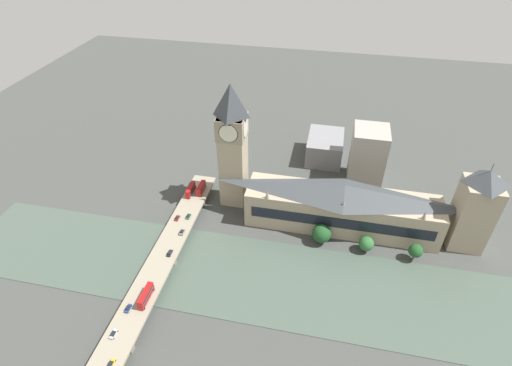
{
  "coord_description": "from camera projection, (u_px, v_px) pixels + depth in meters",
  "views": [
    {
      "loc": [
        -153.78,
        3.04,
        151.26
      ],
      "look_at": [
        18.06,
        39.57,
        18.82
      ],
      "focal_mm": 28.0,
      "sensor_mm": 36.0,
      "label": 1
    }
  ],
  "objects": [
    {
      "name": "ground_plane",
      "position": [
        322.0,
        241.0,
        210.66
      ],
      "size": [
        600.0,
        600.0,
        0.0
      ],
      "primitive_type": "plane",
      "color": "#424442"
    },
    {
      "name": "river_water",
      "position": [
        317.0,
        288.0,
        186.03
      ],
      "size": [
        50.85,
        360.0,
        0.3
      ],
      "primitive_type": "cube",
      "color": "#47564C",
      "rests_on": "ground_plane"
    },
    {
      "name": "parliament_hall",
      "position": [
        342.0,
        206.0,
        212.09
      ],
      "size": [
        22.65,
        101.65,
        27.63
      ],
      "color": "tan",
      "rests_on": "ground_plane"
    },
    {
      "name": "clock_tower",
      "position": [
        233.0,
        143.0,
        214.73
      ],
      "size": [
        15.1,
        15.1,
        73.2
      ],
      "color": "tan",
      "rests_on": "ground_plane"
    },
    {
      "name": "victoria_tower",
      "position": [
        474.0,
        209.0,
        196.03
      ],
      "size": [
        16.73,
        16.73,
        50.06
      ],
      "color": "tan",
      "rests_on": "ground_plane"
    },
    {
      "name": "road_bridge",
      "position": [
        164.0,
        256.0,
        195.94
      ],
      "size": [
        133.71,
        13.59,
        5.57
      ],
      "color": "gray",
      "rests_on": "ground_plane"
    },
    {
      "name": "double_decker_bus_lead",
      "position": [
        190.0,
        190.0,
        232.49
      ],
      "size": [
        11.43,
        2.53,
        4.81
      ],
      "color": "red",
      "rests_on": "road_bridge"
    },
    {
      "name": "double_decker_bus_mid",
      "position": [
        146.0,
        295.0,
        172.7
      ],
      "size": [
        11.97,
        2.6,
        5.05
      ],
      "color": "red",
      "rests_on": "road_bridge"
    },
    {
      "name": "double_decker_bus_rear",
      "position": [
        201.0,
        188.0,
        233.73
      ],
      "size": [
        10.26,
        2.6,
        5.01
      ],
      "color": "red",
      "rests_on": "road_bridge"
    },
    {
      "name": "car_northbound_lead",
      "position": [
        182.0,
        232.0,
        207.01
      ],
      "size": [
        4.27,
        1.91,
        1.52
      ],
      "color": "slate",
      "rests_on": "road_bridge"
    },
    {
      "name": "car_northbound_mid",
      "position": [
        188.0,
        216.0,
        216.85
      ],
      "size": [
        4.12,
        1.87,
        1.3
      ],
      "color": "#2D5638",
      "rests_on": "road_bridge"
    },
    {
      "name": "car_northbound_tail",
      "position": [
        177.0,
        218.0,
        215.77
      ],
      "size": [
        4.1,
        1.9,
        1.38
      ],
      "color": "maroon",
      "rests_on": "road_bridge"
    },
    {
      "name": "car_southbound_lead",
      "position": [
        128.0,
        308.0,
        169.91
      ],
      "size": [
        4.17,
        1.74,
        1.52
      ],
      "color": "navy",
      "rests_on": "road_bridge"
    },
    {
      "name": "car_southbound_mid",
      "position": [
        170.0,
        253.0,
        195.31
      ],
      "size": [
        4.35,
        1.78,
        1.4
      ],
      "color": "black",
      "rests_on": "road_bridge"
    },
    {
      "name": "car_southbound_tail",
      "position": [
        113.0,
        334.0,
        160.3
      ],
      "size": [
        4.39,
        1.86,
        1.31
      ],
      "color": "silver",
      "rests_on": "road_bridge"
    },
    {
      "name": "car_southbound_extra",
      "position": [
        111.0,
        365.0,
        150.1
      ],
      "size": [
        4.7,
        1.8,
        1.38
      ],
      "color": "gold",
      "rests_on": "road_bridge"
    },
    {
      "name": "city_block_west",
      "position": [
        367.0,
        156.0,
        243.32
      ],
      "size": [
        22.21,
        20.6,
        36.1
      ],
      "color": "#A39E93",
      "rests_on": "ground_plane"
    },
    {
      "name": "city_block_center",
      "position": [
        325.0,
        147.0,
        269.8
      ],
      "size": [
        32.12,
        23.19,
        16.29
      ],
      "color": "gray",
      "rests_on": "ground_plane"
    },
    {
      "name": "tree_embankment_near",
      "position": [
        366.0,
        244.0,
        201.72
      ],
      "size": [
        7.63,
        7.63,
        9.13
      ],
      "color": "brown",
      "rests_on": "ground_plane"
    },
    {
      "name": "tree_embankment_mid",
      "position": [
        416.0,
        251.0,
        196.31
      ],
      "size": [
        6.97,
        6.97,
        9.93
      ],
      "color": "brown",
      "rests_on": "ground_plane"
    },
    {
      "name": "tree_embankment_far",
      "position": [
        322.0,
        233.0,
        205.97
      ],
      "size": [
        9.81,
        9.81,
        11.34
      ],
      "color": "brown",
      "rests_on": "ground_plane"
    }
  ]
}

